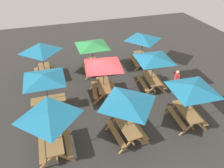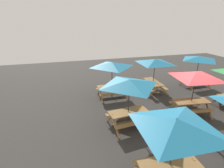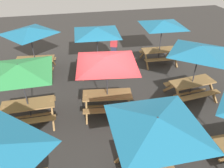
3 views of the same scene
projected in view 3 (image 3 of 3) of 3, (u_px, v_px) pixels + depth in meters
name	position (u px, v px, depth m)	size (l,w,h in m)	color
ground_plane	(111.00, 107.00, 8.57)	(28.62, 28.62, 0.00)	#33302D
picnic_table_0	(199.00, 53.00, 8.09)	(2.20, 2.20, 2.34)	olive
picnic_table_3	(30.00, 34.00, 9.84)	(2.20, 2.20, 2.34)	olive
picnic_table_4	(156.00, 128.00, 4.82)	(2.83, 2.83, 2.34)	olive
picnic_table_5	(107.00, 65.00, 7.35)	(2.80, 2.80, 2.34)	olive
picnic_table_6	(20.00, 73.00, 6.86)	(2.83, 2.83, 2.34)	olive
picnic_table_7	(97.00, 34.00, 9.85)	(2.82, 2.82, 2.34)	olive
picnic_table_8	(162.00, 26.00, 10.74)	(2.83, 2.83, 2.34)	olive
person_standing	(114.00, 46.00, 11.50)	(0.41, 0.33, 1.67)	#2D334C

